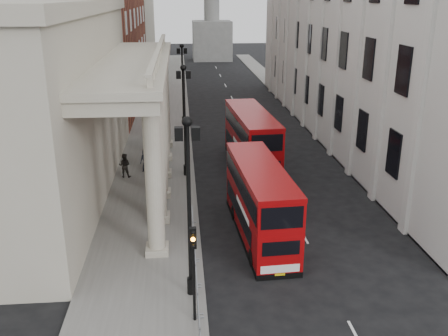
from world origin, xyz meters
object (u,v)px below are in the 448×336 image
(traffic_light, at_px, (193,257))
(bus_far, at_px, (251,139))
(lamp_post_mid, at_px, (184,113))
(pedestrian_c, at_px, (146,160))
(bus_near, at_px, (260,200))
(lamp_post_south, at_px, (189,197))
(pedestrian_a, at_px, (151,198))
(lamp_post_north, at_px, (183,79))
(pedestrian_b, at_px, (124,165))

(traffic_light, xyz_separation_m, bus_far, (5.10, 19.60, -0.73))
(lamp_post_mid, bearing_deg, pedestrian_c, 159.00)
(traffic_light, relative_size, bus_near, 0.44)
(lamp_post_south, distance_m, bus_far, 18.51)
(bus_near, distance_m, pedestrian_a, 7.45)
(bus_far, bearing_deg, lamp_post_mid, -166.80)
(lamp_post_mid, bearing_deg, lamp_post_north, 90.00)
(lamp_post_south, distance_m, lamp_post_mid, 16.00)
(pedestrian_a, height_order, pedestrian_c, pedestrian_c)
(pedestrian_c, bearing_deg, bus_near, -36.25)
(lamp_post_mid, relative_size, lamp_post_north, 1.00)
(lamp_post_north, bearing_deg, bus_near, -81.23)
(traffic_light, height_order, pedestrian_a, traffic_light)
(lamp_post_mid, xyz_separation_m, traffic_light, (0.10, -18.02, -1.80))
(pedestrian_a, bearing_deg, pedestrian_c, 79.65)
(traffic_light, height_order, bus_near, traffic_light)
(lamp_post_south, height_order, lamp_post_mid, same)
(lamp_post_south, distance_m, pedestrian_a, 10.55)
(lamp_post_north, distance_m, pedestrian_a, 22.93)
(bus_far, bearing_deg, bus_near, -99.33)
(bus_near, xyz_separation_m, pedestrian_c, (-7.12, 11.39, -1.18))
(lamp_post_north, height_order, pedestrian_a, lamp_post_north)
(lamp_post_north, relative_size, bus_far, 0.78)
(bus_near, bearing_deg, pedestrian_b, 126.99)
(lamp_post_mid, height_order, pedestrian_a, lamp_post_mid)
(bus_near, height_order, bus_far, bus_far)
(bus_near, bearing_deg, lamp_post_mid, 108.29)
(lamp_post_south, xyz_separation_m, traffic_light, (0.10, -2.02, -1.80))
(bus_far, height_order, pedestrian_c, bus_far)
(lamp_post_mid, xyz_separation_m, lamp_post_north, (0.00, 16.00, 0.00))
(lamp_post_north, height_order, traffic_light, lamp_post_north)
(pedestrian_b, bearing_deg, bus_far, -162.20)
(pedestrian_a, xyz_separation_m, pedestrian_b, (-2.28, 6.43, 0.04))
(bus_far, distance_m, pedestrian_b, 10.00)
(lamp_post_north, height_order, bus_far, lamp_post_north)
(lamp_post_north, xyz_separation_m, pedestrian_c, (-3.08, -14.82, -3.90))
(lamp_post_north, height_order, pedestrian_c, lamp_post_north)
(lamp_post_mid, xyz_separation_m, bus_near, (4.04, -10.21, -2.72))
(pedestrian_c, bearing_deg, traffic_light, -58.86)
(pedestrian_c, bearing_deg, pedestrian_b, -118.87)
(traffic_light, bearing_deg, bus_near, 63.22)
(lamp_post_mid, height_order, traffic_light, lamp_post_mid)
(lamp_post_south, bearing_deg, lamp_post_north, 90.00)
(lamp_post_mid, distance_m, bus_far, 6.00)
(traffic_light, height_order, pedestrian_c, traffic_light)
(lamp_post_south, distance_m, pedestrian_b, 17.04)
(lamp_post_north, bearing_deg, bus_far, -70.17)
(bus_far, bearing_deg, pedestrian_c, 179.03)
(traffic_light, distance_m, pedestrian_b, 18.69)
(lamp_post_south, bearing_deg, traffic_light, -87.16)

